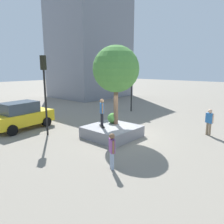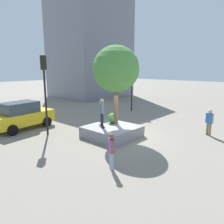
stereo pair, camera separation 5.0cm
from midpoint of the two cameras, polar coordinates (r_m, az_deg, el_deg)
The scene contains 12 objects.
ground_plane at distance 13.57m, azimuth 2.86°, elevation -6.30°, with size 120.00×120.00×0.00m, color gray.
planter_ledge at distance 13.27m, azimuth 0.11°, elevation -5.21°, with size 2.87×2.87×0.66m, color gray.
plaza_tree at distance 13.27m, azimuth 1.19°, elevation 11.29°, with size 2.84×2.84×4.87m.
boxwood_shrub at distance 13.86m, azimuth 0.29°, elevation -1.62°, with size 0.67×0.67×0.67m, color #4C8C3D.
skateboard at distance 13.08m, azimuth -2.56°, elevation -3.71°, with size 0.62×0.78×0.07m.
skateboarder at distance 12.85m, azimuth -2.60°, elevation 0.45°, with size 0.41×0.47×1.65m.
taxi_cab at distance 16.03m, azimuth -22.74°, elevation -0.81°, with size 4.27×2.28×1.91m.
traffic_light_corner at distance 20.78m, azimuth 5.42°, elevation 9.14°, with size 0.37×0.33×4.85m.
traffic_light_median at distance 13.75m, azimuth -17.38°, elevation 7.56°, with size 0.37×0.35×4.91m.
pedestrian_crossing at distance 14.71m, azimuth 24.59°, elevation -2.02°, with size 0.33×0.54×1.68m.
passerby_with_bag at distance 9.01m, azimuth 0.04°, elevation -9.70°, with size 0.38×0.46×1.56m.
brick_midrise at distance 32.57m, azimuth -5.69°, elevation 16.76°, with size 9.91×8.39×14.20m, color slate.
Camera 2 is at (-10.07, -8.08, 4.19)m, focal length 34.38 mm.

